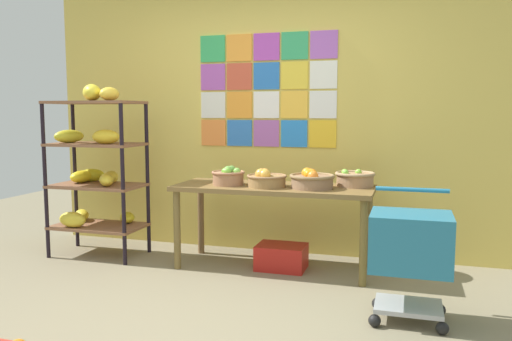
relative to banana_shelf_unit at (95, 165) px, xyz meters
name	(u,v)px	position (x,y,z in m)	size (l,w,h in m)	color
ground	(192,320)	(1.50, -1.19, -0.87)	(9.63, 9.63, 0.00)	#7F7559
back_wall_with_art	(267,99)	(1.50, 0.66, 0.62)	(4.48, 0.07, 2.97)	#D3BA52
banana_shelf_unit	(95,165)	(0.00, 0.00, 0.00)	(0.85, 0.57, 1.61)	black
display_table	(274,196)	(1.72, 0.08, -0.23)	(1.71, 0.65, 0.73)	brown
fruit_basket_right	(312,180)	(2.06, 0.02, -0.07)	(0.38, 0.38, 0.17)	#8C694C
fruit_basket_back_left	(228,176)	(1.32, 0.02, -0.07)	(0.29, 0.29, 0.17)	#A16F4E
fruit_basket_back_right	(266,179)	(1.67, 0.00, -0.07)	(0.34, 0.34, 0.16)	olive
fruit_basket_left	(355,178)	(2.39, 0.25, -0.07)	(0.34, 0.34, 0.15)	#A67B56
produce_crate_under_table	(281,257)	(1.79, 0.07, -0.76)	(0.42, 0.31, 0.21)	red
shopping_cart	(410,246)	(2.86, -0.79, -0.37)	(0.51, 0.45, 0.85)	black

